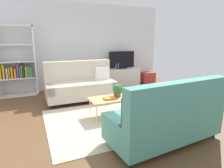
# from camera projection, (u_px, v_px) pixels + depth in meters

# --- Properties ---
(ground_plane) EXTENTS (7.68, 7.68, 0.00)m
(ground_plane) POSITION_uv_depth(u_px,v_px,m) (107.00, 114.00, 4.40)
(ground_plane) COLOR brown
(wall_far) EXTENTS (6.40, 0.12, 2.90)m
(wall_far) POSITION_uv_depth(u_px,v_px,m) (76.00, 47.00, 6.58)
(wall_far) COLOR silver
(wall_far) RESTS_ON ground_plane
(area_rug) EXTENTS (2.90, 2.20, 0.01)m
(area_rug) POSITION_uv_depth(u_px,v_px,m) (116.00, 119.00, 4.14)
(area_rug) COLOR beige
(area_rug) RESTS_ON ground_plane
(couch_beige) EXTENTS (1.90, 0.84, 1.10)m
(couch_beige) POSITION_uv_depth(u_px,v_px,m) (81.00, 85.00, 5.36)
(couch_beige) COLOR beige
(couch_beige) RESTS_ON ground_plane
(couch_green) EXTENTS (1.96, 0.99, 1.10)m
(couch_green) POSITION_uv_depth(u_px,v_px,m) (166.00, 118.00, 3.08)
(couch_green) COLOR teal
(couch_green) RESTS_ON ground_plane
(coffee_table) EXTENTS (1.10, 0.56, 0.42)m
(coffee_table) POSITION_uv_depth(u_px,v_px,m) (114.00, 99.00, 4.25)
(coffee_table) COLOR tan
(coffee_table) RESTS_ON ground_plane
(tv_console) EXTENTS (1.40, 0.44, 0.64)m
(tv_console) POSITION_uv_depth(u_px,v_px,m) (121.00, 77.00, 7.15)
(tv_console) COLOR silver
(tv_console) RESTS_ON ground_plane
(tv) EXTENTS (1.00, 0.20, 0.64)m
(tv) POSITION_uv_depth(u_px,v_px,m) (122.00, 60.00, 6.99)
(tv) COLOR black
(tv) RESTS_ON tv_console
(bookshelf) EXTENTS (1.10, 0.36, 2.10)m
(bookshelf) POSITION_uv_depth(u_px,v_px,m) (16.00, 65.00, 5.66)
(bookshelf) COLOR white
(bookshelf) RESTS_ON ground_plane
(storage_trunk) EXTENTS (0.52, 0.40, 0.44)m
(storage_trunk) POSITION_uv_depth(u_px,v_px,m) (147.00, 78.00, 7.51)
(storage_trunk) COLOR #B2382D
(storage_trunk) RESTS_ON ground_plane
(potted_plant) EXTENTS (0.21, 0.21, 0.29)m
(potted_plant) POSITION_uv_depth(u_px,v_px,m) (117.00, 90.00, 4.27)
(potted_plant) COLOR brown
(potted_plant) RESTS_ON coffee_table
(table_book_0) EXTENTS (0.25, 0.20, 0.04)m
(table_book_0) POSITION_uv_depth(u_px,v_px,m) (109.00, 98.00, 4.13)
(table_book_0) COLOR orange
(table_book_0) RESTS_ON coffee_table
(vase_0) EXTENTS (0.10, 0.10, 0.19)m
(vase_0) POSITION_uv_depth(u_px,v_px,m) (107.00, 67.00, 6.87)
(vase_0) COLOR silver
(vase_0) RESTS_ON tv_console
(vase_1) EXTENTS (0.12, 0.12, 0.13)m
(vase_1) POSITION_uv_depth(u_px,v_px,m) (110.00, 67.00, 6.94)
(vase_1) COLOR #B24C4C
(vase_1) RESTS_ON tv_console
(bottle_0) EXTENTS (0.04, 0.04, 0.18)m
(bottle_0) POSITION_uv_depth(u_px,v_px,m) (116.00, 67.00, 6.92)
(bottle_0) COLOR purple
(bottle_0) RESTS_ON tv_console
(bottle_1) EXTENTS (0.05, 0.05, 0.22)m
(bottle_1) POSITION_uv_depth(u_px,v_px,m) (118.00, 66.00, 6.95)
(bottle_1) COLOR #3359B2
(bottle_1) RESTS_ON tv_console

